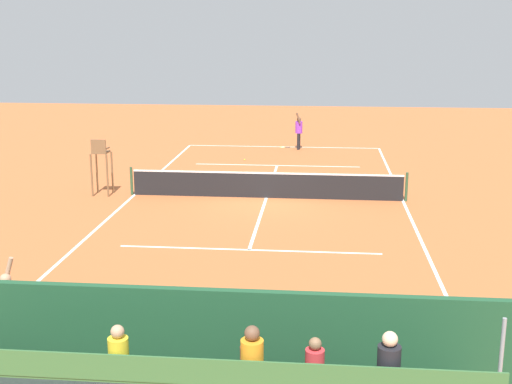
% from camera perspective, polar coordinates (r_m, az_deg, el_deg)
% --- Properties ---
extents(ground_plane, '(60.00, 60.00, 0.00)m').
position_cam_1_polar(ground_plane, '(25.13, 0.88, -0.50)').
color(ground_plane, '#BC6033').
extents(court_line_markings, '(10.10, 22.20, 0.01)m').
position_cam_1_polar(court_line_markings, '(25.17, 0.88, -0.47)').
color(court_line_markings, white).
rests_on(court_line_markings, ground).
extents(tennis_net, '(10.30, 0.10, 1.07)m').
position_cam_1_polar(tennis_net, '(25.02, 0.88, 0.62)').
color(tennis_net, black).
rests_on(tennis_net, ground).
extents(backdrop_wall, '(18.00, 0.16, 2.00)m').
position_cam_1_polar(backdrop_wall, '(11.68, -4.83, -12.68)').
color(backdrop_wall, '#1E4C2D').
rests_on(backdrop_wall, ground).
extents(umpire_chair, '(0.67, 0.67, 2.14)m').
position_cam_1_polar(umpire_chair, '(25.95, -12.93, 2.58)').
color(umpire_chair, brown).
rests_on(umpire_chair, ground).
extents(courtside_bench, '(1.80, 0.40, 0.93)m').
position_cam_1_polar(courtside_bench, '(12.37, 3.45, -13.35)').
color(courtside_bench, '#234C2D').
rests_on(courtside_bench, ground).
extents(equipment_bag, '(0.90, 0.36, 0.36)m').
position_cam_1_polar(equipment_bag, '(12.64, -5.74, -14.72)').
color(equipment_bag, black).
rests_on(equipment_bag, ground).
extents(tennis_player, '(0.40, 0.55, 1.93)m').
position_cam_1_polar(tennis_player, '(35.01, 3.63, 5.24)').
color(tennis_player, black).
rests_on(tennis_player, ground).
extents(tennis_racket, '(0.56, 0.31, 0.03)m').
position_cam_1_polar(tennis_racket, '(35.69, 2.28, 3.79)').
color(tennis_racket, black).
rests_on(tennis_racket, ground).
extents(tennis_ball_near, '(0.07, 0.07, 0.07)m').
position_cam_1_polar(tennis_ball_near, '(32.22, -0.97, 2.75)').
color(tennis_ball_near, '#CCDB33').
rests_on(tennis_ball_near, ground).
extents(line_judge, '(0.42, 0.55, 1.93)m').
position_cam_1_polar(line_judge, '(13.89, -20.15, -9.02)').
color(line_judge, '#232328').
rests_on(line_judge, ground).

